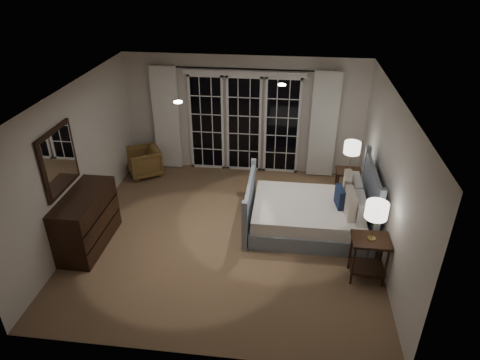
# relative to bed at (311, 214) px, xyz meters

# --- Properties ---
(floor) EXTENTS (5.00, 5.00, 0.00)m
(floor) POSITION_rel_bed_xyz_m (-1.42, -0.35, -0.31)
(floor) COLOR brown
(floor) RESTS_ON ground
(ceiling) EXTENTS (5.00, 5.00, 0.00)m
(ceiling) POSITION_rel_bed_xyz_m (-1.42, -0.35, 2.19)
(ceiling) COLOR silver
(ceiling) RESTS_ON wall_back
(wall_left) EXTENTS (0.02, 5.00, 2.50)m
(wall_left) POSITION_rel_bed_xyz_m (-3.92, -0.35, 0.94)
(wall_left) COLOR beige
(wall_left) RESTS_ON floor
(wall_right) EXTENTS (0.02, 5.00, 2.50)m
(wall_right) POSITION_rel_bed_xyz_m (1.08, -0.35, 0.94)
(wall_right) COLOR beige
(wall_right) RESTS_ON floor
(wall_back) EXTENTS (5.00, 0.02, 2.50)m
(wall_back) POSITION_rel_bed_xyz_m (-1.42, 2.15, 0.94)
(wall_back) COLOR beige
(wall_back) RESTS_ON floor
(wall_front) EXTENTS (5.00, 0.02, 2.50)m
(wall_front) POSITION_rel_bed_xyz_m (-1.42, -2.85, 0.94)
(wall_front) COLOR beige
(wall_front) RESTS_ON floor
(french_doors) EXTENTS (2.50, 0.04, 2.20)m
(french_doors) POSITION_rel_bed_xyz_m (-1.42, 2.11, 0.78)
(french_doors) COLOR black
(french_doors) RESTS_ON wall_back
(curtain_rod) EXTENTS (3.50, 0.03, 0.03)m
(curtain_rod) POSITION_rel_bed_xyz_m (-1.42, 2.05, 1.94)
(curtain_rod) COLOR black
(curtain_rod) RESTS_ON wall_back
(curtain_left) EXTENTS (0.55, 0.10, 2.25)m
(curtain_left) POSITION_rel_bed_xyz_m (-3.07, 2.03, 0.84)
(curtain_left) COLOR white
(curtain_left) RESTS_ON curtain_rod
(curtain_right) EXTENTS (0.55, 0.10, 2.25)m
(curtain_right) POSITION_rel_bed_xyz_m (0.23, 2.03, 0.84)
(curtain_right) COLOR white
(curtain_right) RESTS_ON curtain_rod
(downlight_a) EXTENTS (0.12, 0.12, 0.01)m
(downlight_a) POSITION_rel_bed_xyz_m (-0.62, 0.25, 2.18)
(downlight_a) COLOR white
(downlight_a) RESTS_ON ceiling
(downlight_b) EXTENTS (0.12, 0.12, 0.01)m
(downlight_b) POSITION_rel_bed_xyz_m (-2.02, -0.75, 2.18)
(downlight_b) COLOR white
(downlight_b) RESTS_ON ceiling
(bed) EXTENTS (2.08, 1.49, 1.21)m
(bed) POSITION_rel_bed_xyz_m (0.00, 0.00, 0.00)
(bed) COLOR #8791A4
(bed) RESTS_ON floor
(nightstand_left) EXTENTS (0.55, 0.44, 0.71)m
(nightstand_left) POSITION_rel_bed_xyz_m (0.79, -1.17, 0.16)
(nightstand_left) COLOR black
(nightstand_left) RESTS_ON floor
(nightstand_right) EXTENTS (0.48, 0.38, 0.62)m
(nightstand_right) POSITION_rel_bed_xyz_m (0.71, 1.11, 0.09)
(nightstand_right) COLOR black
(nightstand_right) RESTS_ON floor
(lamp_left) EXTENTS (0.31, 0.31, 0.61)m
(lamp_left) POSITION_rel_bed_xyz_m (0.79, -1.17, 0.88)
(lamp_left) COLOR #AE8F45
(lamp_left) RESTS_ON nightstand_left
(lamp_right) EXTENTS (0.31, 0.31, 0.59)m
(lamp_right) POSITION_rel_bed_xyz_m (0.71, 1.11, 0.78)
(lamp_right) COLOR #AE8F45
(lamp_right) RESTS_ON nightstand_right
(armchair) EXTENTS (0.91, 0.91, 0.61)m
(armchair) POSITION_rel_bed_xyz_m (-3.52, 1.60, -0.01)
(armchair) COLOR brown
(armchair) RESTS_ON floor
(dresser) EXTENTS (0.57, 1.34, 0.95)m
(dresser) POSITION_rel_bed_xyz_m (-3.65, -0.90, 0.16)
(dresser) COLOR black
(dresser) RESTS_ON floor
(mirror) EXTENTS (0.05, 0.85, 1.00)m
(mirror) POSITION_rel_bed_xyz_m (-3.89, -0.90, 1.24)
(mirror) COLOR black
(mirror) RESTS_ON wall_left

